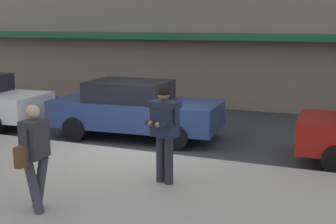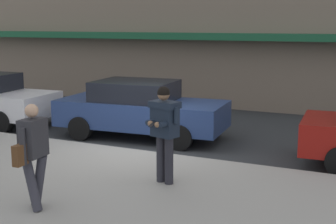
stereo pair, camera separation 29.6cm
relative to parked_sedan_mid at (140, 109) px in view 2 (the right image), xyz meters
name	(u,v)px [view 2 (the right image)]	position (x,y,z in m)	size (l,w,h in m)	color
ground_plane	(140,153)	(0.74, -1.39, -0.79)	(80.00, 80.00, 0.00)	#2B2D30
sidewalk	(114,196)	(1.74, -4.24, -0.72)	(32.00, 5.30, 0.14)	#99968E
curb_paint_line	(179,157)	(1.74, -1.34, -0.79)	(28.00, 0.12, 0.01)	silver
parked_sedan_mid	(140,109)	(0.00, 0.00, 0.00)	(4.62, 2.17, 1.54)	navy
man_texting_on_phone	(164,124)	(2.34, -3.43, 0.46)	(0.63, 0.64, 1.81)	#23232B
pedestrian_with_bag	(33,150)	(1.01, -5.42, 0.32)	(0.34, 0.72, 1.70)	#33333D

